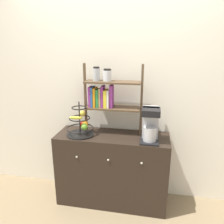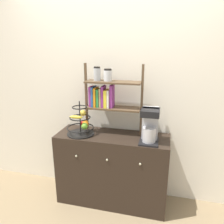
{
  "view_description": "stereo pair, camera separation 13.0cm",
  "coord_description": "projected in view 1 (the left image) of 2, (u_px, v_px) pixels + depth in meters",
  "views": [
    {
      "loc": [
        0.41,
        -2.0,
        1.79
      ],
      "look_at": [
        -0.0,
        0.22,
        1.12
      ],
      "focal_mm": 35.0,
      "sensor_mm": 36.0,
      "label": 1
    },
    {
      "loc": [
        0.54,
        -1.97,
        1.79
      ],
      "look_at": [
        -0.0,
        0.22,
        1.12
      ],
      "focal_mm": 35.0,
      "sensor_mm": 36.0,
      "label": 2
    }
  ],
  "objects": [
    {
      "name": "ground_plane",
      "position": [
        109.0,
        212.0,
        2.47
      ],
      "size": [
        12.0,
        12.0,
        0.0
      ],
      "primitive_type": "plane",
      "color": "#847051"
    },
    {
      "name": "shelf_hutch",
      "position": [
        106.0,
        94.0,
        2.39
      ],
      "size": [
        0.65,
        0.2,
        0.78
      ],
      "color": "brown",
      "rests_on": "sideboard"
    },
    {
      "name": "sideboard",
      "position": [
        112.0,
        169.0,
        2.55
      ],
      "size": [
        1.26,
        0.45,
        0.84
      ],
      "color": "black",
      "rests_on": "ground_plane"
    },
    {
      "name": "coffee_maker",
      "position": [
        150.0,
        124.0,
        2.25
      ],
      "size": [
        0.19,
        0.24,
        0.36
      ],
      "color": "black",
      "rests_on": "sideboard"
    },
    {
      "name": "fruit_stand",
      "position": [
        81.0,
        124.0,
        2.42
      ],
      "size": [
        0.31,
        0.31,
        0.38
      ],
      "color": "black",
      "rests_on": "sideboard"
    },
    {
      "name": "wall_back",
      "position": [
        116.0,
        91.0,
        2.54
      ],
      "size": [
        7.0,
        0.05,
        2.6
      ],
      "primitive_type": "cube",
      "color": "silver",
      "rests_on": "ground_plane"
    }
  ]
}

